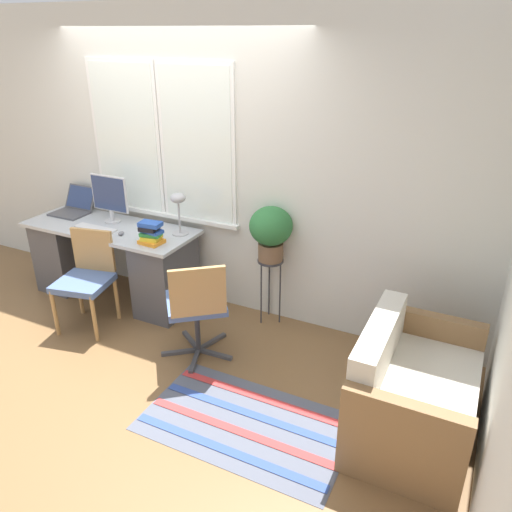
{
  "coord_description": "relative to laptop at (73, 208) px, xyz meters",
  "views": [
    {
      "loc": [
        2.62,
        -3.05,
        2.47
      ],
      "look_at": [
        1.03,
        0.16,
        0.84
      ],
      "focal_mm": 35.0,
      "sensor_mm": 36.0,
      "label": 1
    }
  ],
  "objects": [
    {
      "name": "plant_stand",
      "position": [
        2.17,
        0.12,
        -0.28
      ],
      "size": [
        0.23,
        0.23,
        0.62
      ],
      "color": "#333338",
      "rests_on": "ground_plane"
    },
    {
      "name": "desk_lamp",
      "position": [
        1.31,
        -0.0,
        0.24
      ],
      "size": [
        0.15,
        0.15,
        0.39
      ],
      "color": "#ADADB2",
      "rests_on": "desk"
    },
    {
      "name": "book_stack",
      "position": [
        1.21,
        -0.3,
        0.04
      ],
      "size": [
        0.23,
        0.18,
        0.21
      ],
      "color": "orange",
      "rests_on": "desk"
    },
    {
      "name": "couch_loveseat",
      "position": [
        3.59,
        -0.75,
        -0.52
      ],
      "size": [
        0.71,
        1.1,
        0.78
      ],
      "rotation": [
        0.0,
        0.0,
        1.57
      ],
      "color": "silver",
      "rests_on": "ground_plane"
    },
    {
      "name": "floor_rug_striped",
      "position": [
        2.59,
        -1.18,
        -0.81
      ],
      "size": [
        1.41,
        0.82,
        0.01
      ],
      "color": "#565B6B",
      "rests_on": "ground_plane"
    },
    {
      "name": "monitor",
      "position": [
        0.54,
        -0.03,
        0.2
      ],
      "size": [
        0.41,
        0.15,
        0.46
      ],
      "color": "silver",
      "rests_on": "desk"
    },
    {
      "name": "desk",
      "position": [
        0.6,
        -0.14,
        -0.41
      ],
      "size": [
        1.72,
        0.65,
        0.75
      ],
      "color": "#B2B7BC",
      "rests_on": "ground_plane"
    },
    {
      "name": "laptop",
      "position": [
        0.0,
        0.0,
        0.0
      ],
      "size": [
        0.36,
        0.37,
        0.25
      ],
      "color": "#4C4C51",
      "rests_on": "desk"
    },
    {
      "name": "desk_chair_wooden",
      "position": [
        0.73,
        -0.65,
        -0.33
      ],
      "size": [
        0.52,
        0.52,
        0.86
      ],
      "rotation": [
        0.0,
        0.0,
        0.21
      ],
      "color": "#B2844C",
      "rests_on": "ground_plane"
    },
    {
      "name": "office_chair_swivel",
      "position": [
        1.89,
        -0.65,
        -0.32
      ],
      "size": [
        0.64,
        0.64,
        0.89
      ],
      "rotation": [
        0.0,
        0.0,
        3.82
      ],
      "color": "#47474C",
      "rests_on": "ground_plane"
    },
    {
      "name": "potted_plant",
      "position": [
        2.17,
        0.12,
        0.09
      ],
      "size": [
        0.38,
        0.38,
        0.49
      ],
      "color": "brown",
      "rests_on": "plant_stand"
    },
    {
      "name": "keyboard",
      "position": [
        0.53,
        -0.26,
        -0.04
      ],
      "size": [
        0.43,
        0.11,
        0.02
      ],
      "color": "silver",
      "rests_on": "desk"
    },
    {
      "name": "mouse",
      "position": [
        0.84,
        -0.27,
        -0.04
      ],
      "size": [
        0.04,
        0.07,
        0.03
      ],
      "color": "slate",
      "rests_on": "desk"
    },
    {
      "name": "wall_back_with_window",
      "position": [
        1.2,
        0.26,
        0.55
      ],
      "size": [
        9.0,
        0.12,
        2.7
      ],
      "color": "silver",
      "rests_on": "ground_plane"
    },
    {
      "name": "ground_plane",
      "position": [
        1.21,
        -0.47,
        -0.81
      ],
      "size": [
        14.0,
        14.0,
        0.0
      ],
      "primitive_type": "plane",
      "color": "brown"
    }
  ]
}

